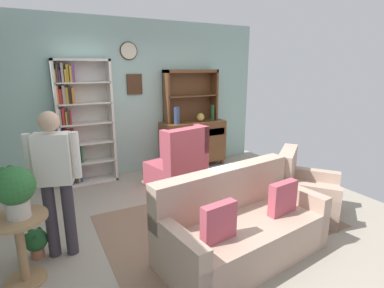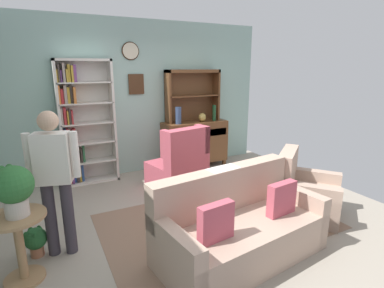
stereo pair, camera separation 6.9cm
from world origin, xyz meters
TOP-DOWN VIEW (x-y plane):
  - ground_plane at (0.00, 0.00)m, footprint 5.40×4.60m
  - wall_back at (-0.00, 2.13)m, footprint 5.00×0.09m
  - area_rug at (0.20, -0.30)m, footprint 2.90×1.84m
  - bookshelf at (-1.09, 1.94)m, footprint 0.90×0.30m
  - sideboard at (1.01, 1.86)m, footprint 1.30×0.45m
  - sideboard_hutch at (1.01, 1.97)m, footprint 1.10×0.26m
  - vase_tall at (0.62, 1.78)m, footprint 0.11×0.11m
  - vase_round at (1.14, 1.79)m, footprint 0.15×0.15m
  - bottle_wine at (1.40, 1.77)m, footprint 0.07×0.07m
  - couch_floral at (0.04, -1.00)m, footprint 1.89×1.07m
  - armchair_floral at (1.38, -0.67)m, footprint 1.07×1.08m
  - wingback_chair at (0.25, 0.95)m, footprint 0.93×0.95m
  - plant_stand at (-2.01, -0.41)m, footprint 0.52×0.52m
  - potted_plant_large at (-1.99, -0.42)m, footprint 0.34×0.34m
  - potted_plant_small at (-1.90, -0.05)m, footprint 0.23×0.23m
  - person_reading at (-1.64, -0.12)m, footprint 0.52×0.29m
  - coffee_table at (0.03, -0.10)m, footprint 0.80×0.50m
  - book_stack at (0.00, -0.18)m, footprint 0.20×0.14m

SIDE VIEW (x-z plane):
  - ground_plane at x=0.00m, z-range -0.02..0.00m
  - area_rug at x=0.20m, z-range 0.00..0.01m
  - potted_plant_small at x=-1.90m, z-range 0.03..0.35m
  - armchair_floral at x=1.38m, z-range -0.15..0.73m
  - couch_floral at x=0.04m, z-range -0.14..0.76m
  - coffee_table at x=0.03m, z-range 0.14..0.56m
  - wingback_chair at x=0.25m, z-range -0.14..0.91m
  - plant_stand at x=-2.01m, z-range 0.08..0.75m
  - book_stack at x=0.00m, z-range 0.42..0.47m
  - sideboard at x=1.01m, z-range 0.05..0.97m
  - person_reading at x=-1.64m, z-range 0.13..1.69m
  - potted_plant_large at x=-1.99m, z-range 0.71..1.18m
  - vase_round at x=1.14m, z-range 0.92..1.09m
  - bookshelf at x=-1.09m, z-range -0.01..2.09m
  - bottle_wine at x=1.40m, z-range 0.92..1.24m
  - vase_tall at x=0.62m, z-range 0.92..1.24m
  - wall_back at x=0.00m, z-range 0.01..2.81m
  - sideboard_hutch at x=1.01m, z-range 1.06..2.06m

